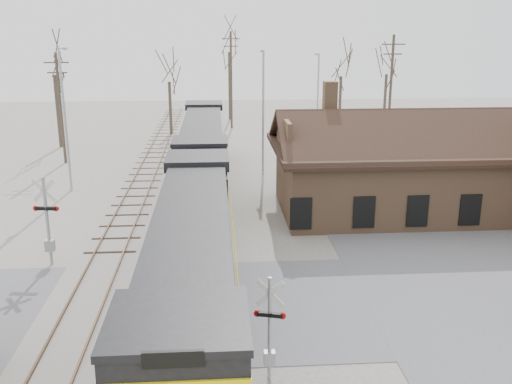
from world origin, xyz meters
TOP-DOWN VIEW (x-y plane):
  - ground at (0.00, 0.00)m, footprint 140.00×140.00m
  - road at (0.00, 0.00)m, footprint 60.00×9.00m
  - track_main at (0.00, 15.00)m, footprint 3.40×90.00m
  - track_siding at (-4.50, 15.00)m, footprint 3.40×90.00m
  - depot at (11.99, 12.00)m, footprint 15.20×9.31m
  - locomotive_lead at (0.00, -2.31)m, footprint 3.20×21.41m
  - locomotive_trailing at (0.00, 19.37)m, footprint 3.20×21.41m
  - crossbuck_near at (2.54, -5.19)m, footprint 1.02×0.36m
  - crossbuck_far at (-7.09, 4.95)m, footprint 1.25×0.33m
  - streetlight_a at (-9.28, 18.39)m, footprint 0.25×2.04m
  - streetlight_b at (4.60, 22.04)m, footprint 0.25×2.04m
  - streetlight_c at (11.06, 34.72)m, footprint 0.25×2.04m
  - utility_pole_a at (-11.82, 27.03)m, footprint 2.00×0.24m
  - utility_pole_b at (2.82, 43.51)m, footprint 2.00×0.24m
  - utility_pole_c at (16.02, 27.20)m, footprint 2.00×0.24m
  - tree_a at (-13.92, 33.87)m, footprint 4.55×4.55m
  - tree_b at (-3.78, 39.75)m, footprint 3.74×3.74m
  - tree_c at (2.81, 50.05)m, footprint 5.49×5.49m
  - tree_d at (14.66, 40.71)m, footprint 4.00×4.00m
  - tree_e at (19.45, 40.00)m, footprint 4.17×4.17m

SIDE VIEW (x-z plane):
  - ground at x=0.00m, z-range 0.00..0.00m
  - road at x=0.00m, z-range 0.00..0.03m
  - track_main at x=0.00m, z-range -0.05..0.19m
  - track_siding at x=-4.50m, z-range -0.05..0.19m
  - crossbuck_near at x=2.54m, z-range -0.08..3.55m
  - crossbuck_far at x=-7.09m, z-range -0.16..4.23m
  - depot at x=11.99m, z-range -1.54..6.36m
  - locomotive_trailing at x=0.00m, z-range 0.25..4.75m
  - locomotive_lead at x=0.00m, z-range 0.12..4.88m
  - utility_pole_a at x=-11.82m, z-range 0.22..9.35m
  - streetlight_c at x=11.06m, z-range 0.53..9.24m
  - streetlight_b at x=4.60m, z-range 0.54..10.05m
  - streetlight_a at x=-9.28m, z-range 0.54..10.39m
  - utility_pole_c at x=16.02m, z-range 0.23..10.75m
  - utility_pole_b at x=2.82m, z-range 0.23..10.93m
  - tree_b at x=-3.78m, z-range 1.94..11.10m
  - tree_d at x=14.66m, z-range 2.07..11.87m
  - tree_e at x=19.45m, z-range 2.16..12.37m
  - tree_a at x=-13.92m, z-range 2.37..13.52m
  - tree_c at x=2.81m, z-range 2.86..16.31m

